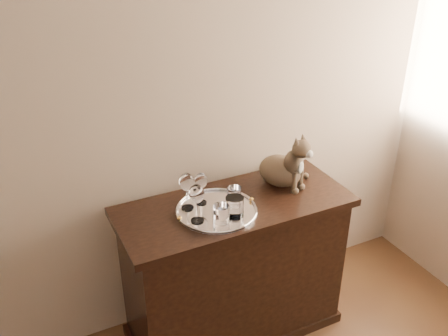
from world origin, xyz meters
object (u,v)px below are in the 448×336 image
Objects in this scene: tray at (217,211)px; wine_glass_c at (197,203)px; wine_glass_b at (201,188)px; tumbler_c at (234,195)px; tumbler_a at (235,207)px; tumbler_b at (221,214)px; sideboard at (234,270)px; cat at (281,157)px; wine_glass_a at (187,191)px.

tray is 2.03× the size of wine_glass_c.
wine_glass_b is 0.17m from tumbler_c.
wine_glass_c is at bearing -161.01° from tray.
tumbler_a is 0.08m from tumbler_b.
sideboard is 0.51m from tumbler_b.
cat is at bearing 13.51° from tray.
tumbler_b is at bearing -61.41° from wine_glass_a.
sideboard is 0.54m from wine_glass_b.
sideboard is 0.47m from tumbler_c.
tray is at bearing -165.43° from sideboard.
wine_glass_c reaches higher than sideboard.
wine_glass_a is 0.24m from tumbler_c.
tumbler_a reaches higher than tray.
cat reaches higher than tumbler_b.
tumbler_b reaches higher than tray.
wine_glass_a is at bearing 159.83° from cat.
tumbler_a is at bearing -42.03° from wine_glass_a.
cat reaches higher than wine_glass_c.
tray is 0.46m from cat.
tray is 0.16m from wine_glass_c.
tumbler_b is at bearing -135.58° from tumbler_c.
sideboard is 14.86× the size of tumbler_c.
wine_glass_c is 0.57m from cat.
wine_glass_b is at bearing 9.88° from wine_glass_a.
tumbler_c reaches higher than sideboard.
tray is 0.13m from tumbler_c.
wine_glass_c is at bearing -121.05° from wine_glass_b.
tray is 4.95× the size of tumbler_c.
wine_glass_c is at bearing -90.95° from wine_glass_a.
tumbler_c is (0.23, 0.08, -0.06)m from wine_glass_c.
wine_glass_c reaches higher than wine_glass_b.
cat is (0.37, 0.18, 0.10)m from tumbler_a.
tumbler_a is at bearing -53.26° from tray.
sideboard is 3.81× the size of cat.
tumbler_a is at bearing -60.98° from wine_glass_b.
tumbler_a reaches higher than tumbler_c.
wine_glass_b is (-0.15, 0.07, 0.52)m from sideboard.
wine_glass_b reaches higher than tray.
tray is (-0.12, -0.03, 0.43)m from sideboard.
wine_glass_c is 2.25× the size of tumbler_b.
wine_glass_a is 0.12m from wine_glass_c.
tumbler_c is at bearing 17.92° from wine_glass_c.
wine_glass_b reaches higher than sideboard.
tumbler_b is (-0.08, -0.02, -0.01)m from tumbler_a.
wine_glass_c is (-0.00, -0.12, 0.00)m from wine_glass_a.
cat reaches higher than tumbler_c.
wine_glass_c reaches higher than tray.
sideboard is 13.70× the size of tumbler_b.
tumbler_c is at bearing -11.73° from wine_glass_a.
tumbler_a reaches higher than tumbler_b.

